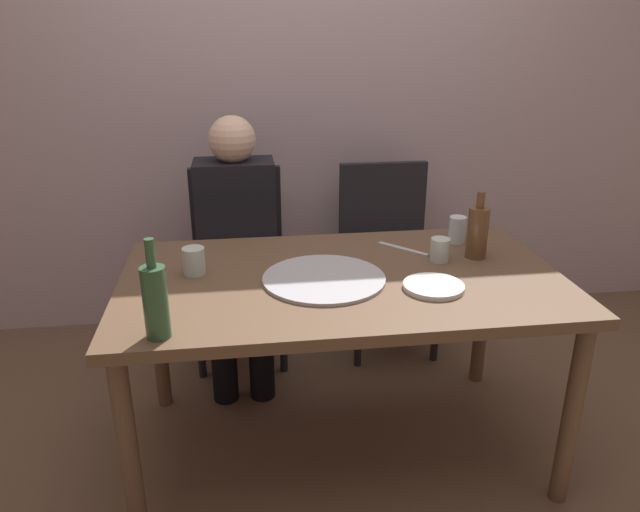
# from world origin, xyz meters

# --- Properties ---
(ground_plane) EXTENTS (8.00, 8.00, 0.00)m
(ground_plane) POSITION_xyz_m (0.00, 0.00, 0.00)
(ground_plane) COLOR brown
(back_wall) EXTENTS (6.00, 0.10, 2.60)m
(back_wall) POSITION_xyz_m (0.00, 1.23, 1.30)
(back_wall) COLOR #B29EA3
(back_wall) RESTS_ON ground_plane
(dining_table) EXTENTS (1.53, 0.88, 0.72)m
(dining_table) POSITION_xyz_m (0.00, 0.00, 0.65)
(dining_table) COLOR brown
(dining_table) RESTS_ON ground_plane
(pizza_tray) EXTENTS (0.42, 0.42, 0.01)m
(pizza_tray) POSITION_xyz_m (-0.07, -0.03, 0.73)
(pizza_tray) COLOR #ADADB2
(pizza_tray) RESTS_ON dining_table
(wine_bottle) EXTENTS (0.08, 0.08, 0.25)m
(wine_bottle) POSITION_xyz_m (0.53, 0.11, 0.82)
(wine_bottle) COLOR brown
(wine_bottle) RESTS_ON dining_table
(beer_bottle) EXTENTS (0.07, 0.07, 0.29)m
(beer_bottle) POSITION_xyz_m (-0.58, -0.36, 0.84)
(beer_bottle) COLOR #2D5133
(beer_bottle) RESTS_ON dining_table
(tumbler_near) EXTENTS (0.07, 0.07, 0.11)m
(tumbler_near) POSITION_xyz_m (0.51, 0.27, 0.78)
(tumbler_near) COLOR silver
(tumbler_near) RESTS_ON dining_table
(tumbler_far) EXTENTS (0.08, 0.08, 0.10)m
(tumbler_far) POSITION_xyz_m (-0.51, 0.09, 0.77)
(tumbler_far) COLOR #B7C6BC
(tumbler_far) RESTS_ON dining_table
(wine_glass) EXTENTS (0.07, 0.07, 0.09)m
(wine_glass) POSITION_xyz_m (0.38, 0.09, 0.77)
(wine_glass) COLOR #B7C6BC
(wine_glass) RESTS_ON dining_table
(plate_stack) EXTENTS (0.20, 0.20, 0.02)m
(plate_stack) POSITION_xyz_m (0.28, -0.15, 0.73)
(plate_stack) COLOR white
(plate_stack) RESTS_ON dining_table
(table_knife) EXTENTS (0.16, 0.17, 0.01)m
(table_knife) POSITION_xyz_m (0.28, 0.22, 0.73)
(table_knife) COLOR #B7B7BC
(table_knife) RESTS_ON dining_table
(chair_left) EXTENTS (0.44, 0.44, 0.90)m
(chair_left) POSITION_xyz_m (-0.36, 0.84, 0.51)
(chair_left) COLOR black
(chair_left) RESTS_ON ground_plane
(chair_right) EXTENTS (0.44, 0.44, 0.90)m
(chair_right) POSITION_xyz_m (0.37, 0.84, 0.51)
(chair_right) COLOR black
(chair_right) RESTS_ON ground_plane
(guest_in_sweater) EXTENTS (0.36, 0.56, 1.17)m
(guest_in_sweater) POSITION_xyz_m (-0.36, 0.69, 0.64)
(guest_in_sweater) COLOR black
(guest_in_sweater) RESTS_ON ground_plane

